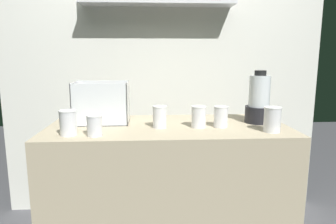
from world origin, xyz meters
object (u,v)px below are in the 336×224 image
at_px(blender_pitcher, 259,102).
at_px(juice_cup_pomegranate_rightmost, 272,121).
at_px(juice_cup_beet_right, 199,118).
at_px(juice_cup_beet_far_left, 68,125).
at_px(juice_cup_orange_middle, 160,118).
at_px(juice_cup_pomegranate_far_right, 221,118).
at_px(carrot_display_bin, 104,110).
at_px(juice_cup_beet_left, 95,127).

height_order(blender_pitcher, juice_cup_pomegranate_rightmost, blender_pitcher).
xyz_separation_m(juice_cup_beet_right, juice_cup_pomegranate_rightmost, (0.38, -0.13, 0.00)).
bearing_deg(juice_cup_beet_far_left, juice_cup_beet_right, 11.13).
distance_m(juice_cup_beet_far_left, juice_cup_orange_middle, 0.50).
relative_size(juice_cup_beet_right, juice_cup_pomegranate_far_right, 1.02).
xyz_separation_m(juice_cup_beet_far_left, juice_cup_pomegranate_far_right, (0.82, 0.14, -0.00)).
height_order(juice_cup_beet_right, juice_cup_pomegranate_far_right, juice_cup_beet_right).
relative_size(juice_cup_beet_right, juice_cup_pomegranate_rightmost, 0.91).
bearing_deg(juice_cup_pomegranate_far_right, juice_cup_beet_right, 179.92).
relative_size(juice_cup_orange_middle, juice_cup_pomegranate_far_right, 1.04).
bearing_deg(juice_cup_beet_far_left, carrot_display_bin, 64.30).
xyz_separation_m(juice_cup_beet_left, juice_cup_beet_right, (0.56, 0.16, 0.01)).
height_order(juice_cup_beet_right, juice_cup_pomegranate_rightmost, juice_cup_pomegranate_rightmost).
bearing_deg(juice_cup_orange_middle, blender_pitcher, 9.50).
bearing_deg(juice_cup_pomegranate_rightmost, carrot_display_bin, 163.36).
bearing_deg(carrot_display_bin, juice_cup_beet_right, -15.21).
bearing_deg(juice_cup_beet_right, juice_cup_beet_left, -164.43).
bearing_deg(juice_cup_beet_right, carrot_display_bin, 164.79).
bearing_deg(juice_cup_pomegranate_far_right, juice_cup_beet_far_left, -170.58).
height_order(juice_cup_pomegranate_far_right, juice_cup_pomegranate_rightmost, juice_cup_pomegranate_rightmost).
xyz_separation_m(juice_cup_beet_left, juice_cup_orange_middle, (0.34, 0.16, 0.01)).
bearing_deg(blender_pitcher, juice_cup_orange_middle, -170.50).
bearing_deg(juice_cup_pomegranate_far_right, juice_cup_pomegranate_rightmost, -27.09).
bearing_deg(juice_cup_beet_right, juice_cup_pomegranate_rightmost, -18.71).
height_order(carrot_display_bin, juice_cup_beet_right, carrot_display_bin).
bearing_deg(juice_cup_beet_far_left, juice_cup_pomegranate_rightmost, 0.49).
relative_size(juice_cup_orange_middle, juice_cup_beet_right, 1.02).
distance_m(juice_cup_beet_left, juice_cup_orange_middle, 0.37).
distance_m(juice_cup_beet_far_left, juice_cup_beet_left, 0.14).
height_order(juice_cup_orange_middle, juice_cup_beet_right, juice_cup_orange_middle).
distance_m(blender_pitcher, juice_cup_orange_middle, 0.62).
bearing_deg(juice_cup_orange_middle, juice_cup_beet_far_left, -163.53).
bearing_deg(juice_cup_beet_left, juice_cup_beet_right, 15.57).
bearing_deg(blender_pitcher, juice_cup_pomegranate_far_right, -157.71).
relative_size(juice_cup_beet_far_left, juice_cup_pomegranate_rightmost, 0.97).
distance_m(carrot_display_bin, juice_cup_orange_middle, 0.37).
bearing_deg(juice_cup_pomegranate_rightmost, juice_cup_orange_middle, 167.66).
bearing_deg(juice_cup_beet_far_left, blender_pitcher, 12.61).
distance_m(juice_cup_beet_left, juice_cup_beet_right, 0.58).
xyz_separation_m(juice_cup_beet_left, juice_cup_pomegranate_far_right, (0.69, 0.16, 0.01)).
height_order(blender_pitcher, juice_cup_beet_far_left, blender_pitcher).
bearing_deg(juice_cup_beet_left, carrot_display_bin, 89.59).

